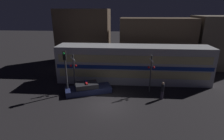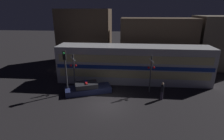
# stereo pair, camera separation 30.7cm
# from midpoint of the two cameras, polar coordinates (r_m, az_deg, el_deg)

# --- Properties ---
(ground_plane) EXTENTS (120.00, 120.00, 0.00)m
(ground_plane) POSITION_cam_midpoint_polar(r_m,az_deg,el_deg) (17.07, -1.07, -11.20)
(ground_plane) COLOR #262326
(train) EXTENTS (18.46, 3.13, 4.52)m
(train) POSITION_cam_midpoint_polar(r_m,az_deg,el_deg) (21.76, 7.28, 1.96)
(train) COLOR silver
(train) RESTS_ON ground_plane
(police_car) EXTENTS (5.21, 3.34, 1.25)m
(police_car) POSITION_cam_midpoint_polar(r_m,az_deg,el_deg) (19.36, -7.46, -5.99)
(police_car) COLOR navy
(police_car) RESTS_ON ground_plane
(pedestrian) EXTENTS (0.31, 0.31, 1.84)m
(pedestrian) POSITION_cam_midpoint_polar(r_m,az_deg,el_deg) (18.27, 16.51, -6.56)
(pedestrian) COLOR #3F384C
(pedestrian) RESTS_ON ground_plane
(crossing_signal_near) EXTENTS (0.79, 0.34, 4.13)m
(crossing_signal_near) POSITION_cam_midpoint_polar(r_m,az_deg,el_deg) (19.00, 12.97, -0.77)
(crossing_signal_near) COLOR #4C4C51
(crossing_signal_near) RESTS_ON ground_plane
(crossing_signal_far) EXTENTS (0.79, 0.34, 4.05)m
(crossing_signal_far) POSITION_cam_midpoint_polar(r_m,az_deg,el_deg) (19.78, -11.89, -0.02)
(crossing_signal_far) COLOR #4C4C51
(crossing_signal_far) RESTS_ON ground_plane
(traffic_light_corner) EXTENTS (0.30, 0.46, 4.71)m
(traffic_light_corner) POSITION_cam_midpoint_polar(r_m,az_deg,el_deg) (18.60, -14.48, 0.91)
(traffic_light_corner) COLOR #4C4C51
(traffic_light_corner) RESTS_ON ground_plane
(building_left) EXTENTS (8.27, 5.52, 8.76)m
(building_left) POSITION_cam_midpoint_polar(r_m,az_deg,el_deg) (29.93, -8.34, 10.76)
(building_left) COLOR brown
(building_left) RESTS_ON ground_plane
(building_center) EXTENTS (10.89, 4.53, 7.48)m
(building_center) POSITION_cam_midpoint_polar(r_m,az_deg,el_deg) (27.89, 14.61, 8.41)
(building_center) COLOR brown
(building_center) RESTS_ON ground_plane
(building_right) EXTENTS (6.61, 6.00, 7.76)m
(building_right) POSITION_cam_midpoint_polar(r_m,az_deg,el_deg) (31.68, 31.27, 7.76)
(building_right) COLOR #726656
(building_right) RESTS_ON ground_plane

